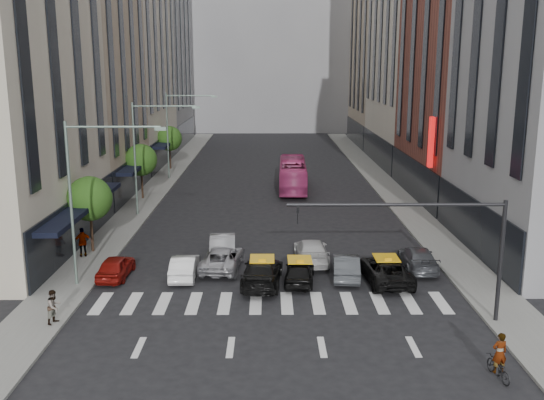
{
  "coord_description": "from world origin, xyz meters",
  "views": [
    {
      "loc": [
        -0.33,
        -27.85,
        12.07
      ],
      "look_at": [
        -0.12,
        8.01,
        4.0
      ],
      "focal_mm": 40.0,
      "sensor_mm": 36.0,
      "label": 1
    }
  ],
  "objects_px": {
    "taxi_center": "(300,271)",
    "pedestrian_far": "(83,242)",
    "car_white_front": "(184,266)",
    "car_red": "(116,267)",
    "streetlamp_far": "(176,124)",
    "bus": "(293,175)",
    "streetlamp_mid": "(146,144)",
    "pedestrian_near": "(54,307)",
    "motorcycle": "(498,368)",
    "taxi_left": "(262,272)",
    "streetlamp_near": "(87,182)"
  },
  "relations": [
    {
      "from": "car_red",
      "to": "motorcycle",
      "type": "xyz_separation_m",
      "value": [
        17.82,
        -11.62,
        -0.22
      ]
    },
    {
      "from": "streetlamp_near",
      "to": "pedestrian_near",
      "type": "distance_m",
      "value": 7.2
    },
    {
      "from": "bus",
      "to": "car_white_front",
      "type": "bearing_deg",
      "value": 75.41
    },
    {
      "from": "streetlamp_far",
      "to": "taxi_left",
      "type": "xyz_separation_m",
      "value": [
        9.35,
        -31.82,
        -5.15
      ]
    },
    {
      "from": "taxi_center",
      "to": "pedestrian_far",
      "type": "bearing_deg",
      "value": -12.55
    },
    {
      "from": "streetlamp_far",
      "to": "car_white_front",
      "type": "bearing_deg",
      "value": -81.01
    },
    {
      "from": "streetlamp_mid",
      "to": "pedestrian_far",
      "type": "height_order",
      "value": "streetlamp_mid"
    },
    {
      "from": "car_red",
      "to": "motorcycle",
      "type": "bearing_deg",
      "value": 148.78
    },
    {
      "from": "car_white_front",
      "to": "taxi_left",
      "type": "distance_m",
      "value": 4.67
    },
    {
      "from": "streetlamp_mid",
      "to": "car_red",
      "type": "relative_size",
      "value": 2.31
    },
    {
      "from": "motorcycle",
      "to": "pedestrian_near",
      "type": "xyz_separation_m",
      "value": [
        -19.06,
        5.0,
        0.52
      ]
    },
    {
      "from": "car_red",
      "to": "taxi_center",
      "type": "xyz_separation_m",
      "value": [
        10.56,
        -0.94,
        0.01
      ]
    },
    {
      "from": "streetlamp_mid",
      "to": "bus",
      "type": "height_order",
      "value": "streetlamp_mid"
    },
    {
      "from": "pedestrian_far",
      "to": "taxi_left",
      "type": "bearing_deg",
      "value": 132.0
    },
    {
      "from": "pedestrian_far",
      "to": "bus",
      "type": "bearing_deg",
      "value": -148.8
    },
    {
      "from": "streetlamp_near",
      "to": "pedestrian_near",
      "type": "relative_size",
      "value": 5.5
    },
    {
      "from": "taxi_left",
      "to": "pedestrian_near",
      "type": "bearing_deg",
      "value": 33.6
    },
    {
      "from": "car_red",
      "to": "car_white_front",
      "type": "distance_m",
      "value": 3.96
    },
    {
      "from": "streetlamp_near",
      "to": "taxi_center",
      "type": "bearing_deg",
      "value": 2.25
    },
    {
      "from": "motorcycle",
      "to": "taxi_left",
      "type": "bearing_deg",
      "value": -57.36
    },
    {
      "from": "streetlamp_near",
      "to": "pedestrian_far",
      "type": "bearing_deg",
      "value": 112.56
    },
    {
      "from": "streetlamp_far",
      "to": "motorcycle",
      "type": "distance_m",
      "value": 46.51
    },
    {
      "from": "taxi_center",
      "to": "pedestrian_near",
      "type": "bearing_deg",
      "value": 31.38
    },
    {
      "from": "streetlamp_far",
      "to": "bus",
      "type": "relative_size",
      "value": 0.84
    },
    {
      "from": "bus",
      "to": "pedestrian_near",
      "type": "distance_m",
      "value": 33.96
    },
    {
      "from": "streetlamp_mid",
      "to": "taxi_left",
      "type": "distance_m",
      "value": 19.09
    },
    {
      "from": "pedestrian_near",
      "to": "motorcycle",
      "type": "bearing_deg",
      "value": -82.1
    },
    {
      "from": "taxi_left",
      "to": "bus",
      "type": "xyz_separation_m",
      "value": [
        2.72,
        26.19,
        0.75
      ]
    },
    {
      "from": "streetlamp_near",
      "to": "bus",
      "type": "height_order",
      "value": "streetlamp_near"
    },
    {
      "from": "streetlamp_far",
      "to": "streetlamp_mid",
      "type": "bearing_deg",
      "value": -90.0
    },
    {
      "from": "car_white_front",
      "to": "car_red",
      "type": "bearing_deg",
      "value": -0.82
    },
    {
      "from": "car_red",
      "to": "pedestrian_far",
      "type": "bearing_deg",
      "value": -48.3
    },
    {
      "from": "streetlamp_mid",
      "to": "car_white_front",
      "type": "height_order",
      "value": "streetlamp_mid"
    },
    {
      "from": "car_white_front",
      "to": "taxi_left",
      "type": "height_order",
      "value": "taxi_left"
    },
    {
      "from": "streetlamp_far",
      "to": "bus",
      "type": "xyz_separation_m",
      "value": [
        12.07,
        -5.63,
        -4.4
      ]
    },
    {
      "from": "streetlamp_mid",
      "to": "pedestrian_far",
      "type": "bearing_deg",
      "value": -100.37
    },
    {
      "from": "pedestrian_far",
      "to": "car_red",
      "type": "bearing_deg",
      "value": 104.29
    },
    {
      "from": "streetlamp_far",
      "to": "car_red",
      "type": "distance_m",
      "value": 31.07
    },
    {
      "from": "motorcycle",
      "to": "car_white_front",
      "type": "bearing_deg",
      "value": -49.31
    },
    {
      "from": "streetlamp_near",
      "to": "streetlamp_mid",
      "type": "bearing_deg",
      "value": 90.0
    },
    {
      "from": "streetlamp_mid",
      "to": "streetlamp_far",
      "type": "relative_size",
      "value": 1.0
    },
    {
      "from": "motorcycle",
      "to": "streetlamp_mid",
      "type": "bearing_deg",
      "value": -63.82
    },
    {
      "from": "taxi_left",
      "to": "bus",
      "type": "relative_size",
      "value": 0.48
    },
    {
      "from": "car_red",
      "to": "taxi_center",
      "type": "distance_m",
      "value": 10.6
    },
    {
      "from": "car_white_front",
      "to": "pedestrian_far",
      "type": "relative_size",
      "value": 2.12
    },
    {
      "from": "motorcycle",
      "to": "bus",
      "type": "bearing_deg",
      "value": -89.03
    },
    {
      "from": "car_white_front",
      "to": "pedestrian_far",
      "type": "height_order",
      "value": "pedestrian_far"
    },
    {
      "from": "streetlamp_mid",
      "to": "streetlamp_far",
      "type": "bearing_deg",
      "value": 90.0
    },
    {
      "from": "pedestrian_near",
      "to": "pedestrian_far",
      "type": "xyz_separation_m",
      "value": [
        -1.68,
        10.12,
        0.12
      ]
    },
    {
      "from": "streetlamp_near",
      "to": "pedestrian_far",
      "type": "height_order",
      "value": "streetlamp_near"
    }
  ]
}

